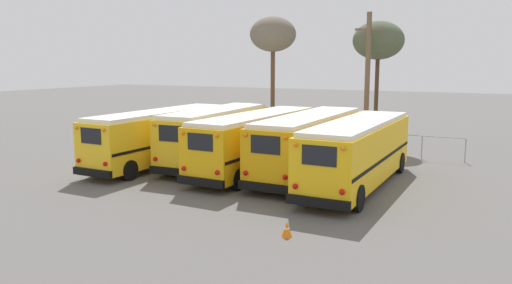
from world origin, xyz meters
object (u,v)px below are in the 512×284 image
Objects in this scene: school_bus_2 at (257,140)px; utility_pole at (367,81)px; bare_tree_0 at (378,41)px; bare_tree_1 at (273,36)px; school_bus_3 at (310,143)px; school_bus_4 at (358,151)px; school_bus_0 at (161,135)px; school_bus_1 at (217,135)px; traffic_cone at (287,229)px.

school_bus_2 is 1.19× the size of utility_pole.
bare_tree_1 is at bearing -166.72° from bare_tree_0.
school_bus_4 is at bearing -22.43° from school_bus_3.
school_bus_4 is (2.83, -1.17, -0.01)m from school_bus_3.
school_bus_3 is 1.17× the size of bare_tree_1.
bare_tree_1 is at bearing 78.91° from school_bus_0.
school_bus_0 is 1.19× the size of utility_pole.
school_bus_4 is at bearing -9.13° from school_bus_1.
school_bus_4 reaches higher than school_bus_0.
bare_tree_1 is (-7.06, 0.70, 3.04)m from utility_pole.
school_bus_0 is at bearing 145.00° from traffic_cone.
bare_tree_0 is at bearing 52.87° from school_bus_0.
school_bus_4 is 20.23× the size of traffic_cone.
bare_tree_1 reaches higher than bare_tree_0.
school_bus_3 is at bearing 7.71° from school_bus_0.
school_bus_1 is 10.83m from utility_pole.
school_bus_4 reaches higher than school_bus_2.
school_bus_0 is 1.01× the size of school_bus_3.
school_bus_1 is 0.90× the size of school_bus_4.
school_bus_2 reaches higher than traffic_cone.
school_bus_3 is (2.83, 0.39, 0.02)m from school_bus_2.
school_bus_0 reaches higher than traffic_cone.
bare_tree_1 reaches higher than school_bus_4.
utility_pole reaches higher than school_bus_1.
school_bus_4 is at bearing -79.89° from bare_tree_0.
bare_tree_1 reaches higher than traffic_cone.
bare_tree_0 reaches higher than school_bus_3.
traffic_cone is (-0.20, -7.76, -1.43)m from school_bus_4.
school_bus_3 is at bearing 7.88° from school_bus_2.
utility_pole is (0.62, 8.55, 2.86)m from school_bus_3.
utility_pole is (6.27, 8.36, 2.85)m from school_bus_1.
bare_tree_1 is at bearing 110.53° from school_bus_2.
school_bus_1 is 0.91× the size of school_bus_3.
school_bus_3 is at bearing 157.57° from school_bus_4.
traffic_cone is at bearing -84.37° from bare_tree_0.
school_bus_1 is at bearing 168.28° from school_bus_2.
school_bus_3 is at bearing -93.49° from bare_tree_0.
school_bus_2 is 10.01m from utility_pole.
school_bus_0 is 1.25× the size of bare_tree_0.
school_bus_4 is 1.19× the size of utility_pole.
bare_tree_0 reaches higher than school_bus_2.
utility_pole is (9.10, 9.70, 2.89)m from school_bus_0.
bare_tree_1 is (-9.27, 10.42, 5.91)m from school_bus_4.
utility_pole reaches higher than bare_tree_0.
school_bus_1 is 1.06× the size of bare_tree_1.
bare_tree_0 is (-2.16, 12.10, 5.45)m from school_bus_4.
bare_tree_1 is at bearing 94.97° from school_bus_1.
school_bus_2 is at bearing -11.72° from school_bus_1.
school_bus_1 is 18.13× the size of traffic_cone.
school_bus_0 is 1.00× the size of school_bus_2.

